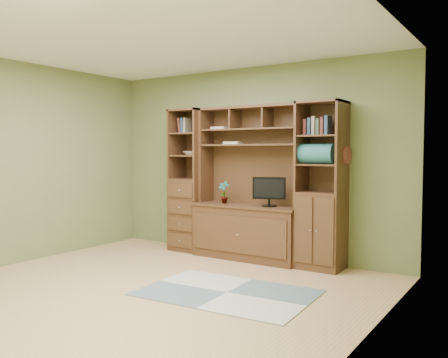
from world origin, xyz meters
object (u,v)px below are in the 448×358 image
Objects in this scene: left_tower at (190,180)px; right_tower at (321,186)px; monitor at (269,186)px; center_hutch at (247,183)px.

left_tower and right_tower have the same top height.
monitor is (-0.68, -0.07, -0.03)m from right_tower.
monitor is at bearing -5.81° from center_hutch.
center_hutch is 1.00× the size of left_tower.
left_tower is 3.90× the size of monitor.
monitor is (1.34, -0.07, -0.03)m from left_tower.
right_tower is at bearing 2.23° from center_hutch.
center_hutch is 3.90× the size of monitor.
right_tower is at bearing -12.83° from monitor.
left_tower is 1.00× the size of right_tower.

